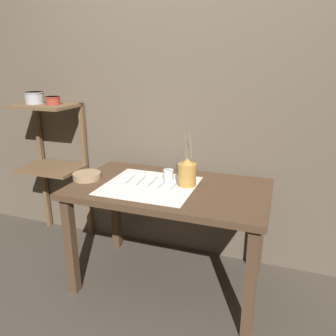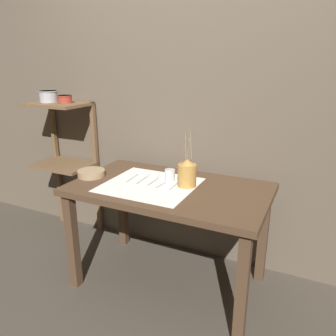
% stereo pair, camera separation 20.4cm
% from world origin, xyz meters
% --- Properties ---
extents(ground_plane, '(12.00, 12.00, 0.00)m').
position_xyz_m(ground_plane, '(0.00, 0.00, 0.00)').
color(ground_plane, '#473F35').
extents(stone_wall_back, '(7.00, 0.06, 2.40)m').
position_xyz_m(stone_wall_back, '(0.00, 0.47, 1.20)').
color(stone_wall_back, brown).
rests_on(stone_wall_back, ground_plane).
extents(wooden_table, '(1.25, 0.73, 0.72)m').
position_xyz_m(wooden_table, '(0.00, 0.00, 0.62)').
color(wooden_table, '#4C3523').
rests_on(wooden_table, ground_plane).
extents(wooden_shelf_unit, '(0.48, 0.34, 1.16)m').
position_xyz_m(wooden_shelf_unit, '(-1.11, 0.29, 0.81)').
color(wooden_shelf_unit, brown).
rests_on(wooden_shelf_unit, ground_plane).
extents(linen_cloth, '(0.57, 0.52, 0.00)m').
position_xyz_m(linen_cloth, '(-0.12, -0.03, 0.72)').
color(linen_cloth, white).
rests_on(linen_cloth, wooden_table).
extents(pitcher_with_flowers, '(0.12, 0.12, 0.38)m').
position_xyz_m(pitcher_with_flowers, '(0.10, 0.04, 0.80)').
color(pitcher_with_flowers, '#B7843D').
rests_on(pitcher_with_flowers, wooden_table).
extents(wooden_bowl, '(0.19, 0.19, 0.04)m').
position_xyz_m(wooden_bowl, '(-0.57, -0.06, 0.74)').
color(wooden_bowl, '#9E7F5B').
rests_on(wooden_bowl, wooden_table).
extents(glass_tumbler_near, '(0.07, 0.07, 0.08)m').
position_xyz_m(glass_tumbler_near, '(-0.03, 0.08, 0.76)').
color(glass_tumbler_near, silver).
rests_on(glass_tumbler_near, wooden_table).
extents(knife_center, '(0.02, 0.17, 0.00)m').
position_xyz_m(knife_center, '(-0.28, 0.02, 0.72)').
color(knife_center, '#A8A8AD').
rests_on(knife_center, wooden_table).
extents(spoon_outer, '(0.03, 0.18, 0.02)m').
position_xyz_m(spoon_outer, '(-0.21, 0.07, 0.72)').
color(spoon_outer, '#A8A8AD').
rests_on(spoon_outer, wooden_table).
extents(spoon_inner, '(0.02, 0.18, 0.02)m').
position_xyz_m(spoon_inner, '(-0.12, 0.07, 0.72)').
color(spoon_inner, '#A8A8AD').
rests_on(spoon_inner, wooden_table).
extents(fork_outer, '(0.03, 0.17, 0.00)m').
position_xyz_m(fork_outer, '(-0.05, 0.01, 0.72)').
color(fork_outer, '#A8A8AD').
rests_on(fork_outer, wooden_table).
extents(fork_inner, '(0.01, 0.17, 0.00)m').
position_xyz_m(fork_inner, '(0.03, 0.02, 0.72)').
color(fork_inner, '#A8A8AD').
rests_on(fork_inner, wooden_table).
extents(metal_pot_large, '(0.15, 0.15, 0.09)m').
position_xyz_m(metal_pot_large, '(-1.19, 0.25, 1.21)').
color(metal_pot_large, '#A8A8AD').
rests_on(metal_pot_large, wooden_shelf_unit).
extents(metal_pot_small, '(0.11, 0.11, 0.06)m').
position_xyz_m(metal_pot_small, '(-1.02, 0.25, 1.19)').
color(metal_pot_small, '#9E3828').
rests_on(metal_pot_small, wooden_shelf_unit).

